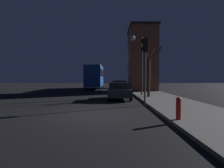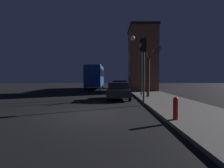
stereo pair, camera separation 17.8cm
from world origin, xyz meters
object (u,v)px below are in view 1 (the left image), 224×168
(traffic_light, at_px, (144,57))
(car_near_lane, at_px, (119,91))
(bus, at_px, (94,75))
(car_mid_lane, at_px, (119,86))
(fire_hydrant, at_px, (178,108))
(streetlamp, at_px, (137,51))
(bare_tree, at_px, (149,72))
(car_far_lane, at_px, (116,84))

(traffic_light, bearing_deg, car_near_lane, 114.55)
(bus, bearing_deg, car_near_lane, -76.74)
(car_mid_lane, relative_size, fire_hydrant, 4.35)
(car_mid_lane, bearing_deg, fire_hydrant, -83.72)
(streetlamp, height_order, bare_tree, streetlamp)
(car_far_lane, distance_m, fire_hydrant, 25.01)
(car_mid_lane, bearing_deg, traffic_light, -83.96)
(car_far_lane, height_order, fire_hydrant, car_far_lane)
(bare_tree, relative_size, car_near_lane, 1.26)
(streetlamp, xyz_separation_m, bus, (-5.46, 12.58, -2.16))
(bare_tree, height_order, car_mid_lane, bare_tree)
(bare_tree, xyz_separation_m, bus, (-6.36, 14.09, -0.05))
(streetlamp, xyz_separation_m, traffic_light, (-0.37, -5.88, -1.29))
(bus, bearing_deg, streetlamp, -66.54)
(traffic_light, relative_size, fire_hydrant, 4.89)
(car_near_lane, relative_size, fire_hydrant, 4.24)
(car_near_lane, bearing_deg, bus, 103.26)
(traffic_light, xyz_separation_m, car_mid_lane, (-1.13, 10.70, -2.36))
(car_near_lane, bearing_deg, streetlamp, 52.99)
(car_far_lane, bearing_deg, car_mid_lane, -88.56)
(traffic_light, height_order, bare_tree, bare_tree)
(car_mid_lane, distance_m, fire_hydrant, 15.28)
(traffic_light, relative_size, car_far_lane, 1.10)
(bare_tree, height_order, car_far_lane, bare_tree)
(traffic_light, bearing_deg, car_far_lane, 93.85)
(traffic_light, xyz_separation_m, car_far_lane, (-1.38, 20.45, -2.40))
(car_mid_lane, height_order, fire_hydrant, car_mid_lane)
(car_far_lane, bearing_deg, traffic_light, -86.15)
(traffic_light, relative_size, car_near_lane, 1.15)
(bare_tree, bearing_deg, car_far_lane, 99.34)
(car_mid_lane, distance_m, car_far_lane, 9.75)
(car_near_lane, bearing_deg, car_far_lane, 89.48)
(car_mid_lane, bearing_deg, car_far_lane, 91.44)
(car_near_lane, distance_m, car_mid_lane, 7.36)
(streetlamp, bearing_deg, car_near_lane, -127.01)
(car_mid_lane, bearing_deg, car_near_lane, -93.11)
(bus, bearing_deg, fire_hydrant, -76.22)
(streetlamp, distance_m, traffic_light, 6.03)
(traffic_light, distance_m, bus, 19.16)
(car_mid_lane, xyz_separation_m, car_far_lane, (-0.25, 9.75, -0.04))
(traffic_light, distance_m, car_mid_lane, 11.01)
(streetlamp, distance_m, bus, 13.88)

